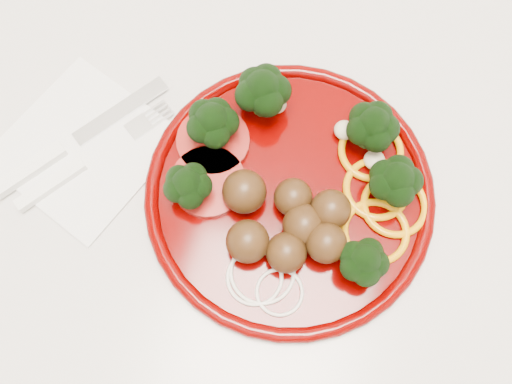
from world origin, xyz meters
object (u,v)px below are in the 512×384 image
(plate, at_px, (293,189))
(napkin, at_px, (84,147))
(fork, at_px, (69,172))
(knife, at_px, (58,151))

(plate, xyz_separation_m, napkin, (-0.21, -0.01, -0.02))
(fork, bearing_deg, knife, 83.00)
(knife, xyz_separation_m, fork, (0.02, -0.02, -0.00))
(plate, relative_size, fork, 1.83)
(plate, xyz_separation_m, knife, (-0.23, -0.02, -0.01))
(plate, xyz_separation_m, fork, (-0.21, -0.04, -0.01))
(fork, bearing_deg, napkin, 33.31)
(napkin, xyz_separation_m, fork, (-0.00, -0.03, 0.01))
(knife, relative_size, fork, 1.12)
(napkin, bearing_deg, fork, -92.36)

